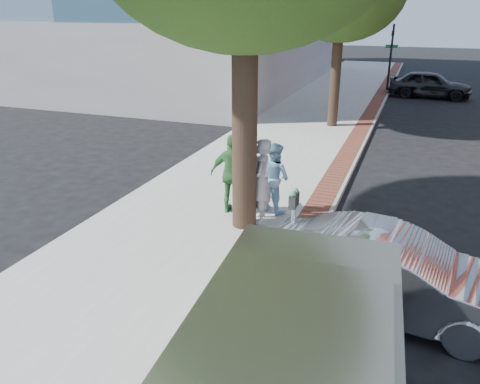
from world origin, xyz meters
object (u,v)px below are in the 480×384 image
at_px(person_green, 233,174).
at_px(sedan_silver, 390,274).
at_px(bg_car, 430,84).
at_px(parking_meter, 293,211).
at_px(person_gray, 261,181).
at_px(person_officer, 274,177).

xyz_separation_m(person_green, sedan_silver, (3.63, -2.51, -0.40)).
bearing_deg(bg_car, parking_meter, 177.03).
distance_m(person_gray, bg_car, 19.17).
xyz_separation_m(parking_meter, bg_car, (2.39, 20.44, -0.48)).
bearing_deg(person_gray, person_green, -122.00).
distance_m(parking_meter, sedan_silver, 1.96).
bearing_deg(person_officer, person_green, 57.86).
distance_m(person_officer, sedan_silver, 4.07).
bearing_deg(person_officer, person_gray, 111.28).
relative_size(parking_meter, bg_car, 0.34).
bearing_deg(sedan_silver, parking_meter, 75.77).
height_order(parking_meter, person_green, person_green).
xyz_separation_m(parking_meter, person_green, (-1.87, 1.84, -0.13)).
bearing_deg(sedan_silver, person_gray, 58.55).
bearing_deg(parking_meter, sedan_silver, -20.88).
xyz_separation_m(parking_meter, sedan_silver, (1.76, -0.67, -0.53)).
bearing_deg(bg_car, person_officer, 173.03).
bearing_deg(bg_car, person_green, 170.79).
relative_size(person_gray, person_green, 1.01).
distance_m(person_green, bg_car, 19.08).
distance_m(person_gray, person_officer, 0.69).
height_order(person_gray, bg_car, person_gray).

